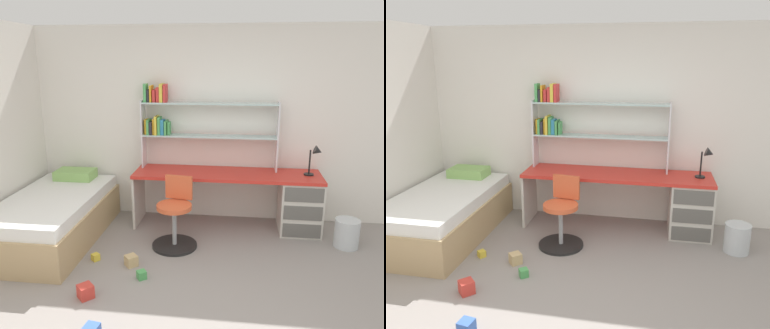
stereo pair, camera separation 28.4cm
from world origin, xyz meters
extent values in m
cube|color=white|center=(0.00, 2.43, 1.26)|extent=(5.90, 0.06, 2.52)
cube|color=red|center=(0.11, 2.08, 0.70)|extent=(2.33, 0.61, 0.04)
cube|color=beige|center=(1.02, 2.08, 0.34)|extent=(0.50, 0.58, 0.68)
cube|color=beige|center=(-1.04, 2.08, 0.34)|extent=(0.03, 0.55, 0.68)
cube|color=#5E5B57|center=(1.02, 1.79, 0.11)|extent=(0.45, 0.01, 0.17)
cube|color=#5E5B57|center=(1.02, 1.79, 0.34)|extent=(0.45, 0.01, 0.17)
cube|color=#5E5B57|center=(1.02, 1.79, 0.57)|extent=(0.45, 0.01, 0.17)
cube|color=silver|center=(-1.00, 2.26, 1.16)|extent=(0.02, 0.22, 0.87)
cube|color=silver|center=(0.72, 2.26, 1.16)|extent=(0.02, 0.22, 0.87)
cube|color=silver|center=(-0.14, 2.26, 1.15)|extent=(1.70, 0.22, 0.02)
cube|color=silver|center=(-0.14, 2.26, 1.56)|extent=(1.70, 0.22, 0.02)
cube|color=gold|center=(-0.96, 2.26, 1.25)|extent=(0.02, 0.13, 0.19)
cube|color=#4CA559|center=(-0.92, 2.26, 1.25)|extent=(0.03, 0.20, 0.19)
cube|color=#26262D|center=(-0.88, 2.26, 1.24)|extent=(0.03, 0.19, 0.16)
cube|color=gold|center=(-0.85, 2.26, 1.26)|extent=(0.02, 0.14, 0.20)
cube|color=yellow|center=(-0.82, 2.26, 1.28)|extent=(0.03, 0.20, 0.24)
cube|color=#4CA559|center=(-0.78, 2.26, 1.27)|extent=(0.03, 0.17, 0.22)
cube|color=#338CBF|center=(-0.74, 2.26, 1.25)|extent=(0.04, 0.15, 0.19)
cube|color=#4CA559|center=(-0.69, 2.26, 1.25)|extent=(0.03, 0.20, 0.18)
cube|color=#4CA559|center=(-0.66, 2.26, 1.24)|extent=(0.03, 0.14, 0.16)
cube|color=#4CA559|center=(-0.95, 2.26, 1.69)|extent=(0.04, 0.14, 0.23)
cube|color=#26262D|center=(-0.91, 2.26, 1.65)|extent=(0.03, 0.14, 0.15)
cube|color=gold|center=(-0.88, 2.26, 1.68)|extent=(0.02, 0.17, 0.21)
cube|color=red|center=(-0.84, 2.26, 1.65)|extent=(0.04, 0.13, 0.15)
cube|color=red|center=(-0.79, 2.26, 1.66)|extent=(0.04, 0.13, 0.18)
cube|color=yellow|center=(-0.74, 2.26, 1.69)|extent=(0.04, 0.17, 0.23)
cube|color=red|center=(-0.70, 2.26, 1.68)|extent=(0.03, 0.19, 0.22)
cylinder|color=black|center=(1.11, 2.11, 0.73)|extent=(0.12, 0.12, 0.02)
cylinder|color=black|center=(1.11, 2.11, 0.89)|extent=(0.02, 0.02, 0.30)
cone|color=black|center=(1.19, 2.06, 1.04)|extent=(0.12, 0.11, 0.13)
cylinder|color=black|center=(-0.46, 1.43, 0.01)|extent=(0.52, 0.52, 0.03)
cylinder|color=#A5A8AD|center=(-0.46, 1.43, 0.23)|extent=(0.05, 0.05, 0.46)
cylinder|color=#D85933|center=(-0.46, 1.43, 0.49)|extent=(0.40, 0.40, 0.05)
cube|color=#D85933|center=(-0.43, 1.61, 0.66)|extent=(0.32, 0.09, 0.28)
cube|color=tan|center=(-1.92, 1.44, 0.20)|extent=(1.02, 1.88, 0.41)
cube|color=white|center=(-1.92, 1.44, 0.48)|extent=(0.96, 1.82, 0.14)
cube|color=#8CBF66|center=(-1.92, 2.13, 0.61)|extent=(0.50, 0.32, 0.12)
cylinder|color=silver|center=(1.51, 1.68, 0.16)|extent=(0.28, 0.28, 0.33)
cube|color=gold|center=(-1.25, 1.00, 0.04)|extent=(0.10, 0.10, 0.07)
cube|color=#3860B7|center=(-0.83, -0.16, 0.06)|extent=(0.13, 0.13, 0.11)
cube|color=red|center=(-1.09, 0.34, 0.06)|extent=(0.18, 0.18, 0.13)
cube|color=#479E51|center=(-0.66, 0.71, 0.04)|extent=(0.12, 0.12, 0.08)
cube|color=tan|center=(-0.83, 0.94, 0.06)|extent=(0.16, 0.16, 0.11)
camera|label=1|loc=(0.26, -2.59, 2.09)|focal=36.16mm
camera|label=2|loc=(0.54, -2.54, 2.09)|focal=36.16mm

